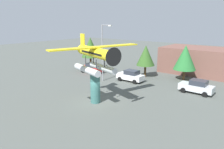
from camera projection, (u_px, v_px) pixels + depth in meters
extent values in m
plane|color=#515651|center=(96.00, 102.00, 24.66)|extent=(140.00, 140.00, 0.00)
cylinder|color=#386B66|center=(95.00, 87.00, 24.22)|extent=(1.10, 1.10, 3.58)
cylinder|color=silver|center=(87.00, 70.00, 23.16)|extent=(4.79, 2.10, 0.70)
cylinder|color=#333338|center=(96.00, 64.00, 22.27)|extent=(0.13, 0.13, 0.90)
cylinder|color=#333338|center=(86.00, 60.00, 24.20)|extent=(0.13, 0.13, 0.90)
cylinder|color=silver|center=(103.00, 68.00, 24.24)|extent=(4.79, 2.10, 0.70)
cylinder|color=#333338|center=(104.00, 63.00, 22.81)|extent=(0.13, 0.13, 0.90)
cylinder|color=#333338|center=(93.00, 59.00, 24.75)|extent=(0.13, 0.13, 0.90)
cylinder|color=yellow|center=(95.00, 52.00, 23.27)|extent=(6.25, 2.89, 1.10)
cube|color=black|center=(95.00, 53.00, 23.11)|extent=(4.48, 2.38, 0.20)
cone|color=#262628|center=(111.00, 56.00, 20.65)|extent=(0.93, 1.05, 0.88)
cylinder|color=black|center=(114.00, 57.00, 20.33)|extent=(0.57, 1.73, 1.80)
cube|color=yellow|center=(96.00, 47.00, 22.80)|extent=(4.14, 10.26, 0.12)
cube|color=yellow|center=(83.00, 49.00, 25.50)|extent=(1.50, 2.88, 0.10)
cube|color=yellow|center=(83.00, 39.00, 25.23)|extent=(0.89, 0.38, 1.30)
cube|color=red|center=(91.00, 69.00, 38.50)|extent=(4.20, 1.70, 0.80)
cube|color=#2D333D|center=(92.00, 65.00, 38.18)|extent=(2.00, 1.56, 0.64)
cylinder|color=black|center=(90.00, 69.00, 40.10)|extent=(0.64, 0.22, 0.64)
cylinder|color=black|center=(83.00, 71.00, 38.74)|extent=(0.64, 0.22, 0.64)
cylinder|color=black|center=(101.00, 71.00, 38.46)|extent=(0.64, 0.22, 0.64)
cylinder|color=black|center=(94.00, 73.00, 37.10)|extent=(0.64, 0.22, 0.64)
cube|color=white|center=(130.00, 77.00, 33.10)|extent=(4.20, 1.70, 0.80)
cube|color=#2D333D|center=(132.00, 72.00, 32.77)|extent=(2.00, 1.56, 0.64)
cylinder|color=black|center=(126.00, 77.00, 34.70)|extent=(0.64, 0.22, 0.64)
cylinder|color=black|center=(120.00, 79.00, 33.34)|extent=(0.64, 0.22, 0.64)
cylinder|color=black|center=(141.00, 79.00, 33.06)|extent=(0.64, 0.22, 0.64)
cylinder|color=black|center=(134.00, 82.00, 31.70)|extent=(0.64, 0.22, 0.64)
cube|color=silver|center=(196.00, 88.00, 27.67)|extent=(4.20, 1.70, 0.80)
cube|color=#2D333D|center=(199.00, 83.00, 27.34)|extent=(2.00, 1.56, 0.64)
cylinder|color=black|center=(188.00, 87.00, 29.26)|extent=(0.64, 0.22, 0.64)
cylinder|color=black|center=(183.00, 90.00, 27.90)|extent=(0.64, 0.22, 0.64)
cylinder|color=black|center=(209.00, 91.00, 27.62)|extent=(0.64, 0.22, 0.64)
cylinder|color=black|center=(205.00, 95.00, 26.26)|extent=(0.64, 0.22, 0.64)
cylinder|color=gray|center=(102.00, 53.00, 32.48)|extent=(0.18, 0.18, 8.52)
cylinder|color=gray|center=(106.00, 25.00, 30.98)|extent=(1.60, 0.12, 0.12)
cube|color=silver|center=(110.00, 26.00, 30.57)|extent=(0.50, 0.28, 0.20)
cube|color=brown|center=(205.00, 61.00, 37.44)|extent=(14.29, 7.72, 4.48)
cylinder|color=brown|center=(91.00, 63.00, 41.21)|extent=(0.36, 0.36, 2.35)
cone|color=#335B23|center=(90.00, 47.00, 40.48)|extent=(3.31, 3.31, 3.68)
cylinder|color=brown|center=(145.00, 71.00, 35.74)|extent=(0.36, 0.36, 1.92)
cone|color=#335B23|center=(146.00, 55.00, 35.11)|extent=(2.95, 2.95, 3.28)
cylinder|color=brown|center=(184.00, 75.00, 33.79)|extent=(0.36, 0.36, 1.68)
cone|color=#287033|center=(185.00, 57.00, 33.13)|extent=(3.41, 3.41, 3.79)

